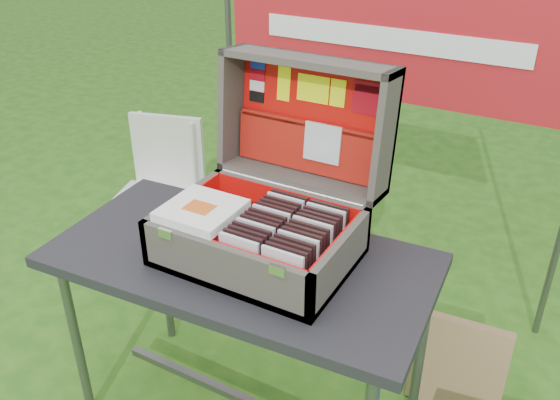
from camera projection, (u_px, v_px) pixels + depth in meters
The scene contains 86 objects.
table at pixel (244, 346), 2.18m from camera, with size 1.29×0.64×0.81m, color black, non-canonical shape.
table_top at pixel (240, 260), 2.00m from camera, with size 1.29×0.64×0.04m, color black.
table_leg_fl at pixel (76, 340), 2.24m from camera, with size 0.04×0.04×0.77m, color #59595B.
table_leg_bl at pixel (164, 269), 2.64m from camera, with size 0.04×0.04×0.77m, color #59595B.
table_leg_br at pixel (419, 361), 2.14m from camera, with size 0.04×0.04×0.77m, color #59595B.
table_brace at pixel (246, 400), 2.32m from camera, with size 1.14×0.03×0.03m, color #59595B.
suitcase at pixel (266, 171), 1.88m from camera, with size 0.61×0.60×0.59m, color #4F483E, non-canonical shape.
suitcase_base_bottom at pixel (258, 255), 1.97m from camera, with size 0.61×0.44×0.02m, color #4F483E.
suitcase_base_wall_front at pixel (222, 269), 1.78m from camera, with size 0.61×0.02×0.16m, color #4F483E.
suitcase_base_wall_back at pixel (288, 209), 2.09m from camera, with size 0.61×0.02×0.16m, color #4F483E.
suitcase_base_wall_left at pixel (185, 215), 2.06m from camera, with size 0.02×0.44×0.16m, color #4F483E.
suitcase_base_wall_right at pixel (340, 262), 1.81m from camera, with size 0.02×0.44×0.16m, color #4F483E.
suitcase_liner_floor at pixel (258, 251), 1.96m from camera, with size 0.57×0.39×0.01m, color red.
suitcase_latch_left at pixel (166, 234), 1.82m from camera, with size 0.05×0.01×0.03m, color silver.
suitcase_latch_right at pixel (278, 271), 1.65m from camera, with size 0.05×0.01×0.03m, color silver.
suitcase_hinge at pixel (290, 187), 2.06m from camera, with size 0.02×0.02×0.55m, color silver.
suitcase_lid_back at pixel (314, 117), 2.10m from camera, with size 0.61×0.44×0.02m, color #4F483E.
suitcase_lid_rim_far at pixel (309, 61), 1.96m from camera, with size 0.61×0.02×0.16m, color #4F483E.
suitcase_lid_rim_near at pixel (301, 177), 2.13m from camera, with size 0.61×0.02×0.16m, color #4F483E.
suitcase_lid_rim_left at pixel (233, 107), 2.17m from camera, with size 0.02×0.44×0.16m, color #4F483E.
suitcase_lid_rim_right at pixel (386, 138), 1.92m from camera, with size 0.02×0.44×0.16m, color #4F483E.
suitcase_lid_liner at pixel (312, 118), 2.09m from camera, with size 0.56×0.39×0.01m, color red.
suitcase_liner_wall_front at pixel (225, 263), 1.78m from camera, with size 0.57×0.01×0.14m, color red.
suitcase_liner_wall_back at pixel (286, 208), 2.08m from camera, with size 0.57×0.01×0.14m, color red.
suitcase_liner_wall_left at pixel (189, 213), 2.05m from camera, with size 0.01×0.39×0.14m, color red.
suitcase_liner_wall_right at pixel (336, 257), 1.81m from camera, with size 0.01×0.39×0.14m, color red.
suitcase_lid_pocket at pixel (307, 147), 2.11m from camera, with size 0.55×0.18×0.03m, color #9E180F.
suitcase_pocket_edge at pixel (308, 124), 2.07m from camera, with size 0.54×0.02×0.02m, color #9E180F.
suitcase_pocket_cd at pixel (322, 143), 2.06m from camera, with size 0.14×0.14×0.01m, color silver.
lid_sticker_cc_a at pixel (258, 64), 2.11m from camera, with size 0.06×0.04×0.00m, color #1933B2.
lid_sticker_cc_b at pixel (257, 75), 2.13m from camera, with size 0.06×0.04×0.00m, color #A20815.
lid_sticker_cc_c at pixel (257, 86), 2.15m from camera, with size 0.06×0.04×0.00m, color white.
lid_sticker_cc_d at pixel (257, 97), 2.16m from camera, with size 0.06×0.04×0.00m, color black.
lid_card_neon_tall at pixel (284, 84), 2.09m from camera, with size 0.05×0.12×0.00m, color #F1FE0D.
lid_card_neon_main at pixel (313, 89), 2.04m from camera, with size 0.12×0.09×0.00m, color #F1FE0D.
lid_card_neon_small at pixel (338, 93), 2.00m from camera, with size 0.05×0.09×0.00m, color #F1FE0D.
lid_sticker_band at pixel (368, 98), 1.95m from camera, with size 0.11×0.11×0.00m, color #A20815.
lid_sticker_band_bar at pixel (369, 89), 1.94m from camera, with size 0.10×0.02×0.00m, color black.
cd_left_0 at pixel (239, 260), 1.78m from camera, with size 0.14×0.01×0.16m, color silver.
cd_left_1 at pixel (244, 256), 1.80m from camera, with size 0.14×0.01×0.16m, color black.
cd_left_2 at pixel (248, 252), 1.81m from camera, with size 0.14×0.01×0.16m, color black.
cd_left_3 at pixel (252, 248), 1.83m from camera, with size 0.14×0.01×0.16m, color black.
cd_left_4 at pixel (256, 244), 1.85m from camera, with size 0.14×0.01×0.16m, color silver.
cd_left_5 at pixel (260, 241), 1.87m from camera, with size 0.14×0.01×0.16m, color black.
cd_left_6 at pixel (264, 237), 1.89m from camera, with size 0.14×0.01×0.16m, color black.
cd_left_7 at pixel (268, 233), 1.91m from camera, with size 0.14×0.01×0.16m, color black.
cd_left_8 at pixel (271, 230), 1.92m from camera, with size 0.14×0.01×0.16m, color silver.
cd_left_9 at pixel (275, 227), 1.94m from camera, with size 0.14×0.01×0.16m, color black.
cd_left_10 at pixel (279, 223), 1.96m from camera, with size 0.14×0.01×0.16m, color black.
cd_left_11 at pixel (282, 220), 1.98m from camera, with size 0.14×0.01×0.16m, color black.
cd_left_12 at pixel (286, 217), 2.00m from camera, with size 0.14×0.01×0.16m, color silver.
cd_left_13 at pixel (289, 214), 2.02m from camera, with size 0.14×0.01×0.16m, color black.
cd_right_0 at pixel (283, 274), 1.71m from camera, with size 0.14×0.01×0.16m, color silver.
cd_right_1 at pixel (287, 270), 1.73m from camera, with size 0.14×0.01×0.16m, color black.
cd_right_2 at pixel (290, 265), 1.75m from camera, with size 0.14×0.01×0.16m, color black.
cd_right_3 at pixel (294, 261), 1.77m from camera, with size 0.14×0.01×0.16m, color black.
cd_right_4 at pixel (298, 257), 1.79m from camera, with size 0.14×0.01×0.16m, color silver.
cd_right_5 at pixel (302, 253), 1.81m from camera, with size 0.14×0.01×0.16m, color black.
cd_right_6 at pixel (305, 250), 1.82m from camera, with size 0.14×0.01×0.16m, color black.
cd_right_7 at pixel (309, 246), 1.84m from camera, with size 0.14×0.01×0.16m, color black.
cd_right_8 at pixel (312, 242), 1.86m from camera, with size 0.14×0.01×0.16m, color silver.
cd_right_9 at pixel (316, 238), 1.88m from camera, with size 0.14×0.01×0.16m, color black.
cd_right_10 at pixel (319, 235), 1.90m from camera, with size 0.14×0.01×0.16m, color black.
cd_right_11 at pixel (322, 231), 1.92m from camera, with size 0.14×0.01×0.16m, color black.
cd_right_12 at pixel (325, 228), 1.94m from camera, with size 0.14×0.01×0.16m, color silver.
cd_right_13 at pixel (328, 225), 1.95m from camera, with size 0.14×0.01×0.16m, color black.
songbook_0 at pixel (202, 214), 1.90m from camera, with size 0.23×0.23×0.01m, color white.
songbook_1 at pixel (202, 212), 1.90m from camera, with size 0.23×0.23×0.01m, color white.
songbook_2 at pixel (202, 211), 1.89m from camera, with size 0.23×0.23×0.01m, color white.
songbook_3 at pixel (201, 210), 1.89m from camera, with size 0.23×0.23×0.01m, color white.
songbook_4 at pixel (201, 208), 1.89m from camera, with size 0.23×0.23×0.01m, color white.
songbook_5 at pixel (201, 207), 1.89m from camera, with size 0.23×0.23×0.01m, color white.
songbook_graphic at pixel (199, 207), 1.88m from camera, with size 0.09×0.07×0.00m, color #D85919.
chair at pixel (150, 205), 3.06m from camera, with size 0.39×0.43×0.86m, color silver, non-canonical shape.
chair_seat at pixel (149, 203), 3.05m from camera, with size 0.39×0.39×0.03m, color silver.
chair_backrest at pixel (168, 152), 3.09m from camera, with size 0.39×0.03×0.41m, color silver.
chair_leg_fl at pixel (109, 246), 3.10m from camera, with size 0.02×0.02×0.44m, color silver.
chair_leg_fr at pixel (158, 263), 2.96m from camera, with size 0.02×0.02×0.44m, color silver.
chair_leg_bl at pixel (150, 218), 3.35m from camera, with size 0.02×0.02×0.44m, color silver.
chair_leg_br at pixel (197, 233), 3.21m from camera, with size 0.02×0.02×0.44m, color silver.
chair_upright_left at pixel (144, 148), 3.16m from camera, with size 0.02×0.02×0.41m, color silver.
chair_upright_right at pixel (194, 161), 3.02m from camera, with size 0.02×0.02×0.41m, color silver.
cardboard_box at pixel (458, 365), 2.38m from camera, with size 0.37×0.06×0.39m, color olive.
banner_post_left at pixel (232, 104), 3.16m from camera, with size 0.03×0.03×1.70m, color #59595B.
banner at pixel (390, 39), 2.57m from camera, with size 1.60×0.01×0.55m, color #A8171E.
banner_text at pixel (389, 39), 2.56m from camera, with size 1.20×0.00×0.10m, color white.
Camera 1 is at (0.84, -1.40, 1.93)m, focal length 38.00 mm.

